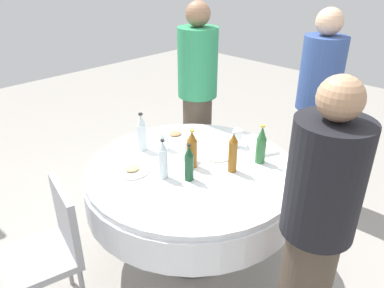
# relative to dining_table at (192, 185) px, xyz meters

# --- Properties ---
(ground_plane) EXTENTS (10.00, 10.00, 0.00)m
(ground_plane) POSITION_rel_dining_table_xyz_m (0.00, 0.00, -0.59)
(ground_plane) COLOR gray
(dining_table) EXTENTS (1.43, 1.43, 0.74)m
(dining_table) POSITION_rel_dining_table_xyz_m (0.00, 0.00, 0.00)
(dining_table) COLOR white
(dining_table) RESTS_ON ground_plane
(bottle_amber_near) EXTENTS (0.07, 0.07, 0.27)m
(bottle_amber_near) POSITION_rel_dining_table_xyz_m (-0.00, -0.00, 0.27)
(bottle_amber_near) COLOR #8C5619
(bottle_amber_near) RESTS_ON dining_table
(bottle_amber_east) EXTENTS (0.06, 0.06, 0.28)m
(bottle_amber_east) POSITION_rel_dining_table_xyz_m (0.14, -0.23, 0.28)
(bottle_amber_east) COLOR #8C5619
(bottle_amber_east) RESTS_ON dining_table
(bottle_green_front) EXTENTS (0.07, 0.07, 0.27)m
(bottle_green_front) POSITION_rel_dining_table_xyz_m (0.36, -0.29, 0.27)
(bottle_green_front) COLOR #2D6B38
(bottle_green_front) RESTS_ON dining_table
(bottle_dark_green_left) EXTENTS (0.06, 0.06, 0.25)m
(bottle_dark_green_left) POSITION_rel_dining_table_xyz_m (-0.13, -0.10, 0.26)
(bottle_dark_green_left) COLOR #194728
(bottle_dark_green_left) RESTS_ON dining_table
(bottle_clear_far) EXTENTS (0.06, 0.06, 0.27)m
(bottle_clear_far) POSITION_rel_dining_table_xyz_m (-0.22, 0.03, 0.27)
(bottle_clear_far) COLOR silver
(bottle_clear_far) RESTS_ON dining_table
(bottle_clear_right) EXTENTS (0.07, 0.07, 0.28)m
(bottle_clear_right) POSITION_rel_dining_table_xyz_m (-0.08, 0.42, 0.28)
(bottle_clear_right) COLOR silver
(bottle_clear_right) RESTS_ON dining_table
(wine_glass_left) EXTENTS (0.07, 0.07, 0.13)m
(wine_glass_left) POSITION_rel_dining_table_xyz_m (0.44, -0.03, 0.24)
(wine_glass_left) COLOR white
(wine_glass_left) RESTS_ON dining_table
(wine_glass_far) EXTENTS (0.07, 0.07, 0.13)m
(wine_glass_far) POSITION_rel_dining_table_xyz_m (0.04, 0.32, 0.24)
(wine_glass_far) COLOR white
(wine_glass_far) RESTS_ON dining_table
(wine_glass_right) EXTENTS (0.06, 0.06, 0.14)m
(wine_glass_right) POSITION_rel_dining_table_xyz_m (0.05, 0.09, 0.24)
(wine_glass_right) COLOR white
(wine_glass_right) RESTS_ON dining_table
(plate_outer) EXTENTS (0.22, 0.22, 0.04)m
(plate_outer) POSITION_rel_dining_table_xyz_m (0.23, 0.41, 0.16)
(plate_outer) COLOR white
(plate_outer) RESTS_ON dining_table
(plate_inner) EXTENTS (0.24, 0.24, 0.02)m
(plate_inner) POSITION_rel_dining_table_xyz_m (0.24, -0.01, 0.16)
(plate_inner) COLOR white
(plate_inner) RESTS_ON dining_table
(plate_rear) EXTENTS (0.21, 0.21, 0.04)m
(plate_rear) POSITION_rel_dining_table_xyz_m (-0.32, 0.22, 0.16)
(plate_rear) COLOR white
(plate_rear) RESTS_ON dining_table
(spoon_east) EXTENTS (0.06, 0.18, 0.00)m
(spoon_east) POSITION_rel_dining_table_xyz_m (0.50, 0.19, 0.15)
(spoon_east) COLOR silver
(spoon_east) RESTS_ON dining_table
(knife_front) EXTENTS (0.04, 0.18, 0.00)m
(knife_front) POSITION_rel_dining_table_xyz_m (-0.08, -0.43, 0.15)
(knife_front) COLOR silver
(knife_front) RESTS_ON dining_table
(folded_napkin) EXTENTS (0.23, 0.23, 0.02)m
(folded_napkin) POSITION_rel_dining_table_xyz_m (0.52, -0.21, 0.16)
(folded_napkin) COLOR white
(folded_napkin) RESTS_ON dining_table
(person_near) EXTENTS (0.34, 0.34, 1.69)m
(person_near) POSITION_rel_dining_table_xyz_m (0.71, 0.63, 0.29)
(person_near) COLOR #4C3F33
(person_near) RESTS_ON ground_plane
(person_east) EXTENTS (0.34, 0.34, 1.59)m
(person_east) POSITION_rel_dining_table_xyz_m (-0.13, -0.95, 0.24)
(person_east) COLOR #4C3F33
(person_east) RESTS_ON ground_plane
(person_front) EXTENTS (0.34, 0.34, 1.66)m
(person_front) POSITION_rel_dining_table_xyz_m (1.27, -0.21, 0.28)
(person_front) COLOR #4C3F33
(person_front) RESTS_ON ground_plane
(chair_right) EXTENTS (0.48, 0.48, 0.87)m
(chair_right) POSITION_rel_dining_table_xyz_m (-0.93, 0.22, -0.07)
(chair_right) COLOR #99999E
(chair_right) RESTS_ON ground_plane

